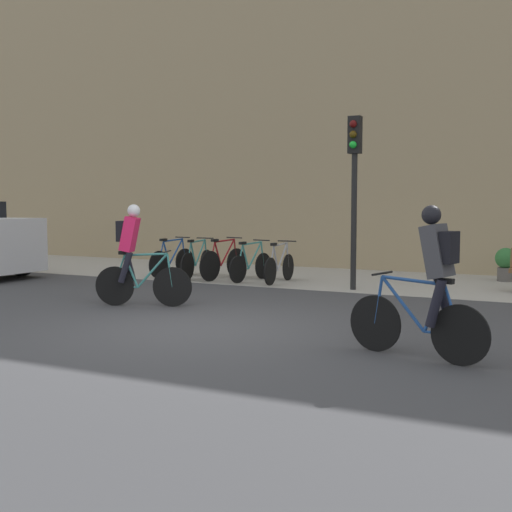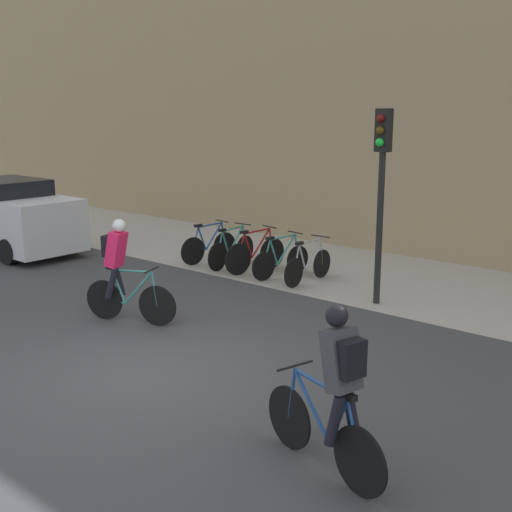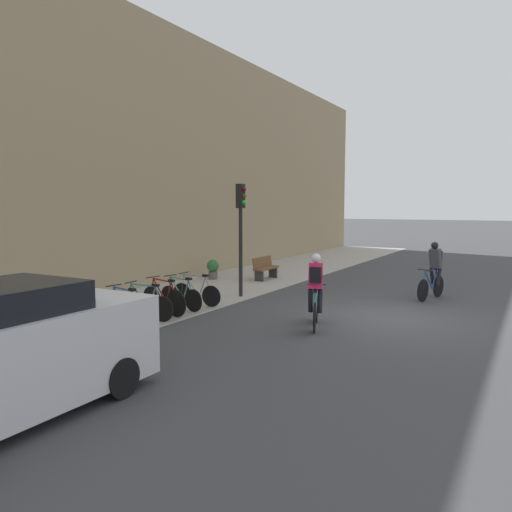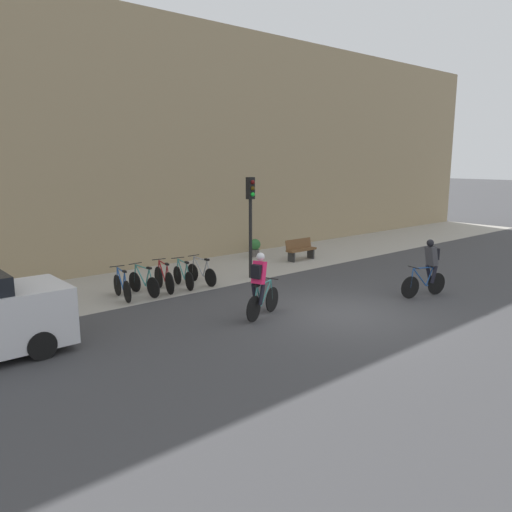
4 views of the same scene
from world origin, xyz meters
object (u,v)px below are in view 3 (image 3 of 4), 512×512
object	(u,v)px
parked_bike_0	(125,310)
parked_bike_1	(145,305)
parked_bike_4	(196,292)
traffic_light_pole	(241,219)
cyclist_pink	(316,289)
parked_bike_3	(181,296)
parked_bike_2	(164,299)
bench	(265,268)
cyclist_grey	(434,269)
parked_car	(2,355)
potted_plant	(213,268)

from	to	relation	value
parked_bike_0	parked_bike_1	world-z (taller)	parked_bike_0
parked_bike_4	traffic_light_pole	size ratio (longest dim) A/B	0.46
parked_bike_0	traffic_light_pole	xyz separation A→B (m)	(4.78, -0.40, 2.09)
cyclist_pink	traffic_light_pole	distance (m)	4.93
parked_bike_3	traffic_light_pole	bearing A→B (deg)	-8.82
cyclist_pink	parked_bike_1	distance (m)	4.35
parked_bike_2	parked_bike_4	bearing A→B (deg)	-0.09
bench	parked_bike_4	bearing A→B (deg)	-172.65
parked_bike_1	traffic_light_pole	bearing A→B (deg)	-5.68
cyclist_grey	parked_bike_3	world-z (taller)	cyclist_grey
parked_bike_2	parked_car	world-z (taller)	parked_car
parked_bike_0	cyclist_pink	bearing A→B (deg)	-64.67
cyclist_grey	parked_bike_0	distance (m)	9.46
parked_bike_2	parked_bike_4	world-z (taller)	parked_bike_2
parked_bike_1	traffic_light_pole	size ratio (longest dim) A/B	0.47
parked_bike_1	cyclist_grey	bearing A→B (deg)	-41.20
bench	traffic_light_pole	bearing A→B (deg)	-163.15
cyclist_grey	parked_bike_1	world-z (taller)	cyclist_grey
parked_bike_0	parked_bike_3	xyz separation A→B (m)	(2.18, -0.00, -0.01)
bench	parked_car	distance (m)	13.59
parked_bike_1	parked_bike_2	distance (m)	0.73
parked_bike_2	cyclist_pink	bearing A→B (deg)	-83.04
bench	parked_car	world-z (taller)	parked_car
parked_bike_0	traffic_light_pole	size ratio (longest dim) A/B	0.45
parked_bike_3	parked_bike_4	world-z (taller)	parked_bike_3
cyclist_pink	parked_bike_3	xyz separation A→B (m)	(0.22, 4.14, -0.56)
cyclist_grey	potted_plant	world-z (taller)	cyclist_grey
cyclist_pink	parked_bike_0	bearing A→B (deg)	115.33
cyclist_pink	parked_bike_3	bearing A→B (deg)	86.93
parked_bike_3	parked_bike_2	bearing A→B (deg)	179.88
bench	cyclist_pink	bearing A→B (deg)	-143.26
parked_bike_1	parked_bike_0	bearing A→B (deg)	179.90
cyclist_grey	potted_plant	xyz separation A→B (m)	(0.09, 8.40, -0.51)
cyclist_grey	parked_bike_4	distance (m)	7.40
cyclist_pink	parked_bike_4	distance (m)	4.28
parked_bike_2	parked_bike_3	xyz separation A→B (m)	(0.73, -0.00, -0.03)
cyclist_pink	potted_plant	xyz separation A→B (m)	(5.54, 6.69, -0.51)
parked_car	parked_bike_3	bearing A→B (deg)	19.11
parked_car	potted_plant	world-z (taller)	parked_car
potted_plant	parked_bike_1	bearing A→B (deg)	-159.36
traffic_light_pole	potted_plant	distance (m)	4.51
traffic_light_pole	parked_bike_3	bearing A→B (deg)	171.18
parked_bike_1	parked_car	world-z (taller)	parked_car
parked_bike_4	potted_plant	xyz separation A→B (m)	(4.59, 2.55, 0.05)
parked_bike_1	parked_bike_2	xyz separation A→B (m)	(0.72, 0.00, 0.02)
parked_bike_2	potted_plant	world-z (taller)	parked_bike_2
bench	parked_car	xyz separation A→B (m)	(-13.22, -3.12, 0.44)
cyclist_pink	parked_bike_1	bearing A→B (deg)	106.55
parked_bike_0	parked_bike_1	size ratio (longest dim) A/B	0.95
cyclist_pink	potted_plant	bearing A→B (deg)	50.36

